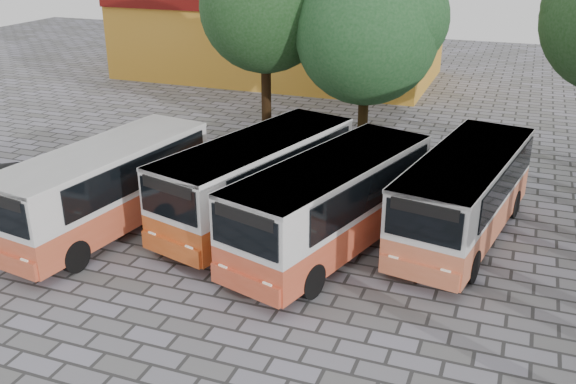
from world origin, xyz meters
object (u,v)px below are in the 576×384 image
at_px(bus_far_left, 106,184).
at_px(bus_far_right, 465,191).
at_px(bus_centre_left, 257,176).
at_px(bus_centre_right, 332,200).

relative_size(bus_far_left, bus_far_right, 1.00).
distance_m(bus_far_left, bus_far_right, 11.37).
distance_m(bus_centre_left, bus_far_right, 6.64).
distance_m(bus_far_left, bus_centre_right, 7.30).
xyz_separation_m(bus_far_left, bus_centre_left, (4.31, 2.27, 0.03)).
height_order(bus_centre_left, bus_centre_right, bus_centre_right).
xyz_separation_m(bus_far_left, bus_centre_right, (7.20, 1.20, 0.04)).
bearing_deg(bus_centre_right, bus_centre_left, 176.00).
relative_size(bus_far_left, bus_centre_right, 0.95).
relative_size(bus_far_left, bus_centre_left, 0.96).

